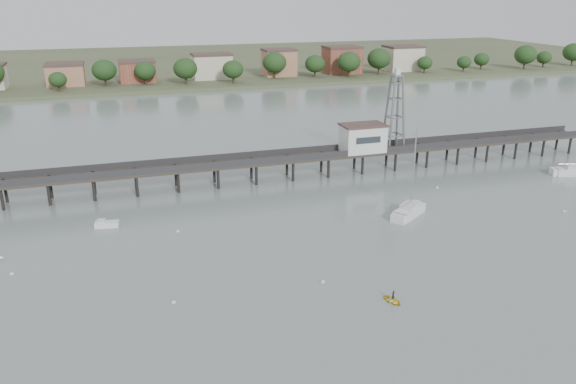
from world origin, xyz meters
name	(u,v)px	position (x,y,z in m)	size (l,w,h in m)	color
pier	(235,163)	(0.00, 60.00, 3.79)	(150.00, 5.00, 5.50)	#2D2823
pier_building	(363,138)	(25.00, 60.00, 6.67)	(8.40, 5.40, 5.30)	silver
lattice_tower	(395,113)	(31.50, 60.00, 11.10)	(3.20, 3.20, 15.50)	slate
sailboat_c	(413,209)	(23.68, 37.50, 0.64)	(8.67, 7.25, 14.53)	white
white_tender	(106,224)	(-22.63, 46.09, 0.41)	(3.62, 1.98, 1.34)	white
yellow_dinghy	(393,302)	(7.95, 14.03, 0.00)	(1.70, 0.49, 2.38)	yellow
dinghy_occupant	(393,302)	(7.95, 14.03, 0.00)	(0.43, 1.18, 0.28)	black
mooring_buoys	(302,241)	(3.38, 32.40, 0.08)	(81.26, 26.74, 0.39)	beige
far_shore	(154,64)	(0.36, 239.58, 0.95)	(500.00, 170.00, 10.40)	#475133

